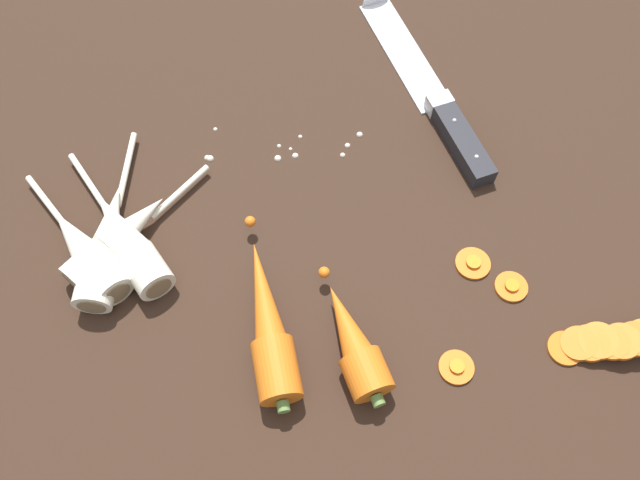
# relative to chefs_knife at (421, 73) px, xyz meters

# --- Properties ---
(ground_plane) EXTENTS (1.20, 0.90, 0.04)m
(ground_plane) POSITION_rel_chefs_knife_xyz_m (-0.13, -0.22, -0.03)
(ground_plane) COLOR #332116
(chefs_knife) EXTENTS (0.15, 0.34, 0.04)m
(chefs_knife) POSITION_rel_chefs_knife_xyz_m (0.00, 0.00, 0.00)
(chefs_knife) COLOR silver
(chefs_knife) RESTS_ON ground_plane
(whole_carrot) EXTENTS (0.07, 0.21, 0.04)m
(whole_carrot) POSITION_rel_chefs_knife_xyz_m (-0.18, -0.34, 0.01)
(whole_carrot) COLOR orange
(whole_carrot) RESTS_ON ground_plane
(whole_carrot_second) EXTENTS (0.08, 0.14, 0.04)m
(whole_carrot_second) POSITION_rel_chefs_knife_xyz_m (-0.10, -0.36, 0.01)
(whole_carrot_second) COLOR orange
(whole_carrot_second) RESTS_ON ground_plane
(parsnip_front) EXTENTS (0.14, 0.19, 0.04)m
(parsnip_front) POSITION_rel_chefs_knife_xyz_m (-0.33, -0.24, 0.01)
(parsnip_front) COLOR silver
(parsnip_front) RESTS_ON ground_plane
(parsnip_mid_left) EXTENTS (0.05, 0.23, 0.04)m
(parsnip_mid_left) POSITION_rel_chefs_knife_xyz_m (-0.35, -0.25, 0.01)
(parsnip_mid_left) COLOR silver
(parsnip_mid_left) RESTS_ON ground_plane
(parsnip_mid_right) EXTENTS (0.14, 0.16, 0.04)m
(parsnip_mid_right) POSITION_rel_chefs_knife_xyz_m (-0.34, -0.25, 0.01)
(parsnip_mid_right) COLOR silver
(parsnip_mid_right) RESTS_ON ground_plane
(parsnip_back) EXTENTS (0.14, 0.16, 0.04)m
(parsnip_back) POSITION_rel_chefs_knife_xyz_m (-0.37, -0.26, 0.01)
(parsnip_back) COLOR silver
(parsnip_back) RESTS_ON ground_plane
(carrot_slice_stack) EXTENTS (0.13, 0.04, 0.04)m
(carrot_slice_stack) POSITION_rel_chefs_knife_xyz_m (0.16, -0.36, 0.01)
(carrot_slice_stack) COLOR orange
(carrot_slice_stack) RESTS_ON ground_plane
(carrot_slice_stray_near) EXTENTS (0.04, 0.04, 0.01)m
(carrot_slice_stray_near) POSITION_rel_chefs_knife_xyz_m (0.04, -0.27, -0.00)
(carrot_slice_stray_near) COLOR orange
(carrot_slice_stray_near) RESTS_ON ground_plane
(carrot_slice_stray_mid) EXTENTS (0.03, 0.03, 0.01)m
(carrot_slice_stray_mid) POSITION_rel_chefs_knife_xyz_m (0.07, -0.29, -0.00)
(carrot_slice_stray_mid) COLOR orange
(carrot_slice_stray_mid) RESTS_ON ground_plane
(carrot_slice_stray_far) EXTENTS (0.04, 0.04, 0.01)m
(carrot_slice_stray_far) POSITION_rel_chefs_knife_xyz_m (0.01, -0.38, -0.00)
(carrot_slice_stray_far) COLOR orange
(carrot_slice_stray_far) RESTS_ON ground_plane
(mince_crumbs) EXTENTS (0.19, 0.05, 0.01)m
(mince_crumbs) POSITION_rel_chefs_knife_xyz_m (-0.17, -0.12, -0.00)
(mince_crumbs) COLOR silver
(mince_crumbs) RESTS_ON ground_plane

